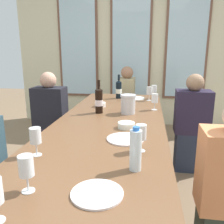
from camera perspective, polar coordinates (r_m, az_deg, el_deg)
The scene contains 21 objects.
ground_plane at distance 2.44m, azimuth -0.68°, elevation -19.38°, with size 12.00×12.00×0.00m, color #7E654B.
back_wall_with_windows at distance 4.46m, azimuth 4.45°, elevation 15.59°, with size 4.16×0.10×2.90m.
dining_table at distance 2.14m, azimuth -0.73°, elevation -4.12°, with size 0.96×2.81×0.74m.
white_plate_0 at distance 1.13m, azimuth -3.53°, elevation -18.57°, with size 0.24×0.24×0.01m, color white.
white_plate_1 at distance 1.74m, azimuth 3.17°, elevation -6.34°, with size 0.27×0.27×0.01m, color white.
white_plate_2 at distance 3.18m, azimuth 5.23°, elevation 3.26°, with size 0.27×0.27×0.01m, color white.
metal_pitcher at distance 2.41m, azimuth 3.80°, elevation 1.89°, with size 0.16×0.16×0.19m.
wine_bottle_0 at distance 3.17m, azimuth 1.59°, elevation 5.34°, with size 0.08×0.08×0.31m.
wine_bottle_1 at distance 2.42m, azimuth -3.08°, elevation 2.76°, with size 0.08×0.08×0.33m.
tasting_bowl_0 at distance 1.98m, azimuth 3.38°, elevation -3.12°, with size 0.14×0.14×0.05m, color white.
tasting_bowl_1 at distance 2.71m, azimuth -2.78°, elevation 1.75°, with size 0.12×0.12×0.05m, color white.
water_bottle at distance 1.29m, azimuth 5.57°, elevation -8.85°, with size 0.06×0.06×0.24m.
wine_glass_1 at distance 2.58m, azimuth 10.01°, elevation 3.01°, with size 0.07×0.07×0.17m.
wine_glass_2 at distance 1.52m, azimuth 6.83°, elevation -4.88°, with size 0.07×0.07×0.17m.
wine_glass_3 at distance 1.52m, azimuth -17.55°, elevation -5.47°, with size 0.07×0.07×0.17m.
wine_glass_4 at distance 3.20m, azimuth 9.86°, elevation 5.29°, with size 0.07×0.07×0.17m.
wine_glass_5 at distance 3.06m, azimuth 8.76°, elevation 4.91°, with size 0.07×0.07×0.17m.
wine_glass_6 at distance 1.16m, azimuth -19.52°, elevation -12.24°, with size 0.07×0.07×0.17m.
seated_person_2 at distance 3.04m, azimuth -14.19°, elevation -1.91°, with size 0.38×0.24×1.11m.
seated_person_3 at distance 2.88m, azimuth 18.16°, elevation -3.13°, with size 0.38×0.24×1.11m.
seated_person_4 at distance 3.86m, azimuth 3.44°, elevation 1.98°, with size 0.24×0.38×1.11m.
Camera 1 is at (0.33, -2.00, 1.36)m, focal length 38.91 mm.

